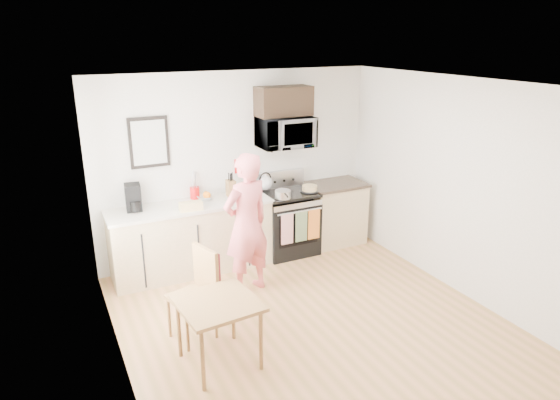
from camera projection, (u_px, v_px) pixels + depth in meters
name	position (u px, v px, depth m)	size (l,w,h in m)	color
floor	(319.00, 329.00, 5.43)	(4.60, 4.60, 0.00)	#9E743D
back_wall	(238.00, 166.00, 6.97)	(4.00, 0.04, 2.60)	silver
front_wall	(514.00, 336.00, 3.06)	(4.00, 0.04, 2.60)	silver
left_wall	(116.00, 255.00, 4.17)	(0.04, 4.60, 2.60)	silver
right_wall	(469.00, 191.00, 5.85)	(0.04, 4.60, 2.60)	silver
ceiling	(326.00, 86.00, 4.60)	(4.00, 4.60, 0.04)	white
window	(104.00, 199.00, 4.79)	(0.06, 1.40, 1.50)	silver
cabinet_left	(192.00, 239.00, 6.65)	(2.10, 0.60, 0.90)	tan
countertop_left	(190.00, 206.00, 6.50)	(2.14, 0.64, 0.04)	beige
cabinet_right	(334.00, 214.00, 7.58)	(0.84, 0.60, 0.90)	tan
countertop_right	(335.00, 184.00, 7.43)	(0.88, 0.64, 0.04)	black
range	(288.00, 224.00, 7.23)	(0.76, 0.70, 1.16)	black
microwave	(285.00, 132.00, 6.90)	(0.76, 0.51, 0.42)	#BBBBC0
upper_cabinet	(284.00, 101.00, 6.80)	(0.76, 0.35, 0.40)	black
wall_art	(149.00, 142.00, 6.30)	(0.50, 0.04, 0.65)	black
wall_trivet	(241.00, 166.00, 6.98)	(0.20, 0.02, 0.20)	red
person	(246.00, 224.00, 5.99)	(0.64, 0.42, 1.76)	#D63A4D
dining_table	(218.00, 309.00, 4.70)	(0.72, 0.72, 0.67)	brown
chair	(202.00, 280.00, 5.18)	(0.55, 0.51, 0.98)	brown
knife_block	(231.00, 188.00, 6.79)	(0.10, 0.15, 0.23)	brown
utensil_crock	(194.00, 188.00, 6.69)	(0.13, 0.13, 0.38)	red
fruit_bowl	(205.00, 197.00, 6.68)	(0.27, 0.27, 0.10)	silver
milk_carton	(137.00, 201.00, 6.27)	(0.09, 0.09, 0.24)	tan
coffee_maker	(133.00, 198.00, 6.24)	(0.22, 0.29, 0.34)	black
bread_bag	(191.00, 206.00, 6.28)	(0.29, 0.13, 0.11)	tan
cake	(310.00, 189.00, 7.08)	(0.26, 0.26, 0.09)	black
kettle	(265.00, 182.00, 7.12)	(0.21, 0.21, 0.26)	silver
pot	(283.00, 194.00, 6.78)	(0.22, 0.37, 0.11)	#BBBBC0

